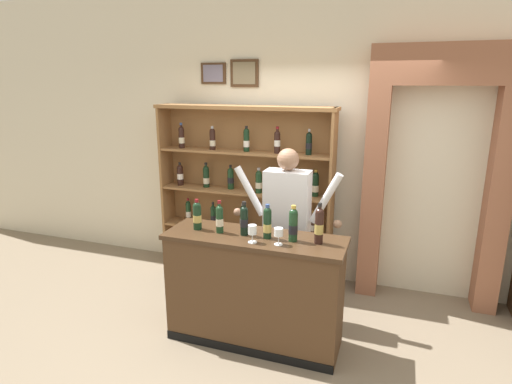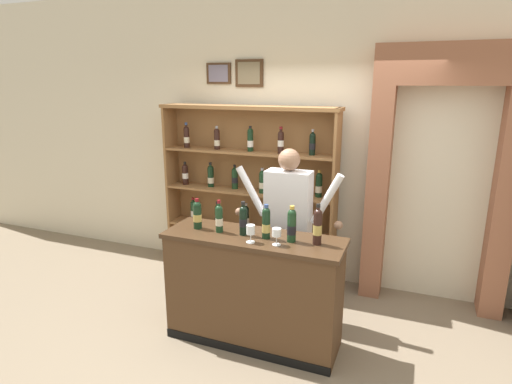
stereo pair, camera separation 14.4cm
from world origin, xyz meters
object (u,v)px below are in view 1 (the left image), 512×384
(tasting_bottle_chianti, at_px, (244,220))
(shopkeeper, at_px, (287,215))
(wine_glass_spare, at_px, (252,230))
(tasting_bottle_super_tuscan, at_px, (267,222))
(wine_glass_right, at_px, (279,233))
(tasting_bottle_rosso, at_px, (293,224))
(tasting_counter, at_px, (254,289))
(tasting_bottle_grappa, at_px, (197,215))
(tasting_bottle_vin_santo, at_px, (319,225))
(tasting_bottle_prosecco, at_px, (220,218))
(wine_shelf, at_px, (245,189))

(tasting_bottle_chianti, bearing_deg, shopkeeper, 66.53)
(shopkeeper, relative_size, wine_glass_spare, 11.23)
(tasting_bottle_super_tuscan, bearing_deg, wine_glass_right, -40.92)
(wine_glass_right, distance_m, wine_glass_spare, 0.22)
(tasting_bottle_rosso, xyz_separation_m, wine_glass_spare, (-0.31, -0.15, -0.04))
(wine_glass_right, bearing_deg, tasting_bottle_super_tuscan, 139.08)
(tasting_counter, height_order, tasting_bottle_rosso, tasting_bottle_rosso)
(tasting_bottle_grappa, distance_m, wine_glass_right, 0.80)
(tasting_bottle_vin_santo, bearing_deg, wine_glass_spare, -162.66)
(tasting_counter, xyz_separation_m, wine_glass_spare, (0.03, -0.14, 0.61))
(shopkeeper, relative_size, tasting_bottle_rosso, 5.49)
(tasting_bottle_vin_santo, bearing_deg, tasting_bottle_super_tuscan, -176.76)
(tasting_counter, xyz_separation_m, tasting_bottle_super_tuscan, (0.12, -0.00, 0.65))
(tasting_counter, distance_m, wine_glass_spare, 0.63)
(shopkeeper, xyz_separation_m, wine_glass_right, (0.11, -0.66, 0.06))
(tasting_bottle_super_tuscan, bearing_deg, tasting_bottle_chianti, 179.04)
(tasting_bottle_grappa, xyz_separation_m, tasting_bottle_super_tuscan, (0.66, -0.00, 0.01))
(tasting_counter, xyz_separation_m, shopkeeper, (0.14, 0.54, 0.55))
(tasting_bottle_super_tuscan, height_order, tasting_bottle_rosso, tasting_bottle_rosso)
(tasting_counter, xyz_separation_m, tasting_bottle_vin_santo, (0.55, 0.02, 0.67))
(tasting_bottle_prosecco, height_order, tasting_bottle_rosso, tasting_bottle_rosso)
(shopkeeper, height_order, tasting_bottle_vin_santo, shopkeeper)
(tasting_counter, xyz_separation_m, wine_glass_right, (0.25, -0.12, 0.61))
(tasting_bottle_prosecco, xyz_separation_m, tasting_bottle_vin_santo, (0.87, 0.03, 0.03))
(wine_shelf, distance_m, wine_glass_spare, 1.52)
(tasting_counter, height_order, wine_glass_right, wine_glass_right)
(wine_shelf, height_order, tasting_counter, wine_shelf)
(wine_shelf, relative_size, tasting_bottle_grappa, 7.52)
(wine_shelf, relative_size, wine_glass_right, 14.74)
(shopkeeper, xyz_separation_m, tasting_bottle_grappa, (-0.69, -0.55, 0.09))
(tasting_bottle_prosecco, bearing_deg, tasting_bottle_grappa, 177.26)
(shopkeeper, height_order, tasting_bottle_super_tuscan, shopkeeper)
(tasting_bottle_rosso, bearing_deg, wine_glass_right, -126.65)
(tasting_bottle_vin_santo, distance_m, wine_glass_spare, 0.55)
(tasting_bottle_prosecco, relative_size, tasting_bottle_chianti, 0.98)
(tasting_bottle_prosecco, height_order, tasting_bottle_super_tuscan, tasting_bottle_super_tuscan)
(tasting_counter, relative_size, tasting_bottle_prosecco, 5.39)
(tasting_counter, xyz_separation_m, tasting_bottle_chianti, (-0.09, -0.00, 0.65))
(tasting_bottle_chianti, xyz_separation_m, tasting_bottle_vin_santo, (0.65, 0.02, 0.02))
(shopkeeper, relative_size, tasting_bottle_super_tuscan, 5.71)
(shopkeeper, height_order, tasting_bottle_chianti, shopkeeper)
(tasting_bottle_prosecco, distance_m, tasting_bottle_super_tuscan, 0.44)
(shopkeeper, xyz_separation_m, wine_glass_spare, (-0.11, -0.69, 0.06))
(tasting_bottle_rosso, distance_m, wine_glass_right, 0.16)
(tasting_bottle_prosecco, bearing_deg, shopkeeper, 50.27)
(wine_shelf, distance_m, tasting_bottle_grappa, 1.26)
(tasting_bottle_prosecco, distance_m, tasting_bottle_chianti, 0.23)
(tasting_bottle_rosso, bearing_deg, tasting_bottle_grappa, -179.69)
(wine_shelf, height_order, tasting_bottle_chianti, wine_shelf)
(tasting_bottle_grappa, distance_m, tasting_bottle_rosso, 0.89)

